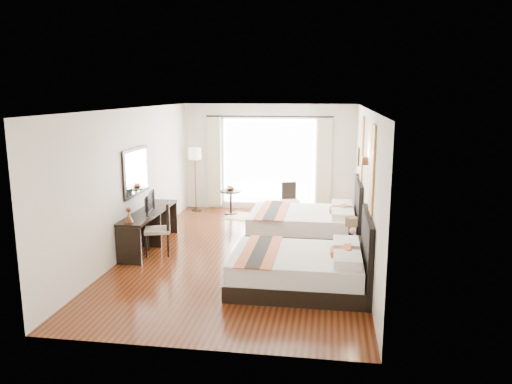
# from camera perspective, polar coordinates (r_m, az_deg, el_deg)

# --- Properties ---
(floor) EXTENTS (4.50, 7.50, 0.01)m
(floor) POSITION_cam_1_polar(r_m,az_deg,el_deg) (9.84, -1.23, -7.04)
(floor) COLOR #3E130B
(floor) RESTS_ON ground
(ceiling) EXTENTS (4.50, 7.50, 0.02)m
(ceiling) POSITION_cam_1_polar(r_m,az_deg,el_deg) (9.34, -1.30, 9.45)
(ceiling) COLOR white
(ceiling) RESTS_ON wall_headboard
(wall_headboard) EXTENTS (0.01, 7.50, 2.80)m
(wall_headboard) POSITION_cam_1_polar(r_m,az_deg,el_deg) (9.38, 12.38, 0.64)
(wall_headboard) COLOR silver
(wall_headboard) RESTS_ON floor
(wall_desk) EXTENTS (0.01, 7.50, 2.80)m
(wall_desk) POSITION_cam_1_polar(r_m,az_deg,el_deg) (10.11, -13.91, 1.34)
(wall_desk) COLOR silver
(wall_desk) RESTS_ON floor
(wall_window) EXTENTS (4.50, 0.01, 2.80)m
(wall_window) POSITION_cam_1_polar(r_m,az_deg,el_deg) (13.15, 1.51, 3.94)
(wall_window) COLOR silver
(wall_window) RESTS_ON floor
(wall_entry) EXTENTS (4.50, 0.01, 2.80)m
(wall_entry) POSITION_cam_1_polar(r_m,az_deg,el_deg) (5.93, -7.43, -5.44)
(wall_entry) COLOR silver
(wall_entry) RESTS_ON floor
(window_glass) EXTENTS (2.40, 0.02, 2.20)m
(window_glass) POSITION_cam_1_polar(r_m,az_deg,el_deg) (13.15, 1.50, 3.50)
(window_glass) COLOR white
(window_glass) RESTS_ON wall_window
(sheer_curtain) EXTENTS (2.30, 0.02, 2.10)m
(sheer_curtain) POSITION_cam_1_polar(r_m,az_deg,el_deg) (13.09, 1.46, 3.46)
(sheer_curtain) COLOR white
(sheer_curtain) RESTS_ON wall_window
(drape_left) EXTENTS (0.35, 0.14, 2.35)m
(drape_left) POSITION_cam_1_polar(r_m,az_deg,el_deg) (13.31, -4.78, 3.47)
(drape_left) COLOR beige
(drape_left) RESTS_ON floor
(drape_right) EXTENTS (0.35, 0.14, 2.35)m
(drape_right) POSITION_cam_1_polar(r_m,az_deg,el_deg) (12.96, 7.83, 3.19)
(drape_right) COLOR beige
(drape_right) RESTS_ON floor
(art_panel_near) EXTENTS (0.03, 0.50, 1.35)m
(art_panel_near) POSITION_cam_1_polar(r_m,az_deg,el_deg) (7.76, 13.17, 2.52)
(art_panel_near) COLOR brown
(art_panel_near) RESTS_ON wall_headboard
(art_panel_far) EXTENTS (0.03, 0.50, 1.35)m
(art_panel_far) POSITION_cam_1_polar(r_m,az_deg,el_deg) (10.44, 12.02, 4.78)
(art_panel_far) COLOR brown
(art_panel_far) RESTS_ON wall_headboard
(wall_sconce) EXTENTS (0.10, 0.14, 0.14)m
(wall_sconce) POSITION_cam_1_polar(r_m,az_deg,el_deg) (8.95, 12.31, 3.51)
(wall_sconce) COLOR #4E2C1C
(wall_sconce) RESTS_ON wall_headboard
(mirror_frame) EXTENTS (0.04, 1.25, 0.95)m
(mirror_frame) POSITION_cam_1_polar(r_m,az_deg,el_deg) (10.19, -13.56, 2.29)
(mirror_frame) COLOR black
(mirror_frame) RESTS_ON wall_desk
(mirror_glass) EXTENTS (0.01, 1.12, 0.82)m
(mirror_glass) POSITION_cam_1_polar(r_m,az_deg,el_deg) (10.18, -13.43, 2.28)
(mirror_glass) COLOR white
(mirror_glass) RESTS_ON mirror_frame
(bed_near) EXTENTS (2.20, 1.71, 1.24)m
(bed_near) POSITION_cam_1_polar(r_m,az_deg,el_deg) (8.15, 5.39, -8.65)
(bed_near) COLOR black
(bed_near) RESTS_ON floor
(bed_far) EXTENTS (2.32, 1.81, 1.31)m
(bed_far) POSITION_cam_1_polar(r_m,az_deg,el_deg) (10.73, 5.88, -3.62)
(bed_far) COLOR black
(bed_far) RESTS_ON floor
(nightstand) EXTENTS (0.41, 0.51, 0.49)m
(nightstand) POSITION_cam_1_polar(r_m,az_deg,el_deg) (9.32, 10.89, -6.72)
(nightstand) COLOR black
(nightstand) RESTS_ON floor
(table_lamp) EXTENTS (0.23, 0.23, 0.36)m
(table_lamp) POSITION_cam_1_polar(r_m,az_deg,el_deg) (9.30, 10.83, -3.53)
(table_lamp) COLOR black
(table_lamp) RESTS_ON nightstand
(vase) EXTENTS (0.15, 0.15, 0.13)m
(vase) POSITION_cam_1_polar(r_m,az_deg,el_deg) (9.12, 10.94, -5.01)
(vase) COLOR black
(vase) RESTS_ON nightstand
(console_desk) EXTENTS (0.50, 2.20, 0.76)m
(console_desk) POSITION_cam_1_polar(r_m,az_deg,el_deg) (10.35, -12.07, -4.15)
(console_desk) COLOR black
(console_desk) RESTS_ON floor
(television) EXTENTS (0.20, 0.72, 0.41)m
(television) POSITION_cam_1_polar(r_m,az_deg,el_deg) (10.07, -12.39, -1.18)
(television) COLOR black
(television) RESTS_ON console_desk
(bronze_figurine) EXTENTS (0.23, 0.23, 0.26)m
(bronze_figurine) POSITION_cam_1_polar(r_m,az_deg,el_deg) (9.33, -14.34, -2.74)
(bronze_figurine) COLOR #4E2C1C
(bronze_figurine) RESTS_ON console_desk
(desk_chair) EXTENTS (0.59, 0.59, 1.03)m
(desk_chair) POSITION_cam_1_polar(r_m,az_deg,el_deg) (9.90, -11.03, -5.21)
(desk_chair) COLOR beige
(desk_chair) RESTS_ON floor
(floor_lamp) EXTENTS (0.34, 0.34, 1.67)m
(floor_lamp) POSITION_cam_1_polar(r_m,az_deg,el_deg) (13.13, -7.00, 3.90)
(floor_lamp) COLOR black
(floor_lamp) RESTS_ON floor
(side_table) EXTENTS (0.53, 0.53, 0.62)m
(side_table) POSITION_cam_1_polar(r_m,az_deg,el_deg) (12.87, -2.89, -1.17)
(side_table) COLOR black
(side_table) RESTS_ON floor
(fruit_bowl) EXTENTS (0.29, 0.29, 0.06)m
(fruit_bowl) POSITION_cam_1_polar(r_m,az_deg,el_deg) (12.84, -2.96, 0.33)
(fruit_bowl) COLOR #442718
(fruit_bowl) RESTS_ON side_table
(window_chair) EXTENTS (0.50, 0.50, 0.86)m
(window_chair) POSITION_cam_1_polar(r_m,az_deg,el_deg) (12.64, 3.91, -1.64)
(window_chair) COLOR beige
(window_chair) RESTS_ON floor
(jute_rug) EXTENTS (1.33, 1.05, 0.01)m
(jute_rug) POSITION_cam_1_polar(r_m,az_deg,el_deg) (12.58, -0.72, -2.87)
(jute_rug) COLOR tan
(jute_rug) RESTS_ON floor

